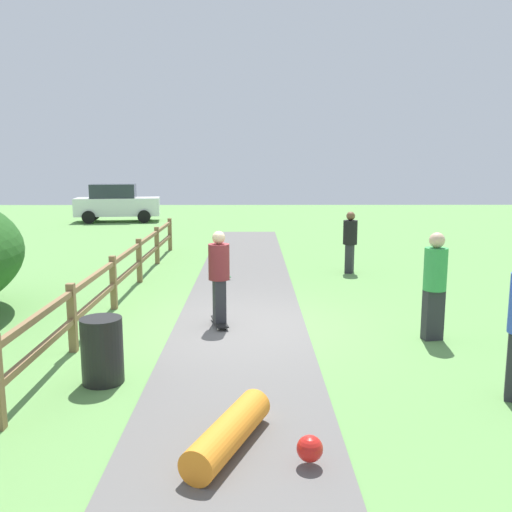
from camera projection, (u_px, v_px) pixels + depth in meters
The scene contains 10 objects.
ground_plane at pixel (240, 327), 9.94m from camera, with size 60.00×60.00×0.00m, color #60934C.
asphalt_path at pixel (240, 327), 9.94m from camera, with size 2.40×28.00×0.02m, color #605E5B.
wooden_fence at pixel (95, 292), 9.81m from camera, with size 0.12×18.12×1.10m.
trash_bin at pixel (102, 350), 7.37m from camera, with size 0.56×0.56×0.90m, color black.
skater_riding at pixel (219, 274), 9.83m from camera, with size 0.46×0.82×1.73m.
skater_fallen at pixel (235, 434), 5.60m from camera, with size 1.38×1.51×0.36m.
skateboard_loose at pixel (220, 275), 14.18m from camera, with size 0.58×0.79×0.08m.
bystander_black at pixel (350, 239), 14.78m from camera, with size 0.49×0.49×1.67m.
bystander_green at pixel (435, 281), 9.09m from camera, with size 0.44×0.44×1.82m.
parked_car_white at pixel (117, 203), 28.00m from camera, with size 4.39×2.44×1.92m.
Camera 1 is at (0.23, -9.59, 2.93)m, focal length 38.41 mm.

